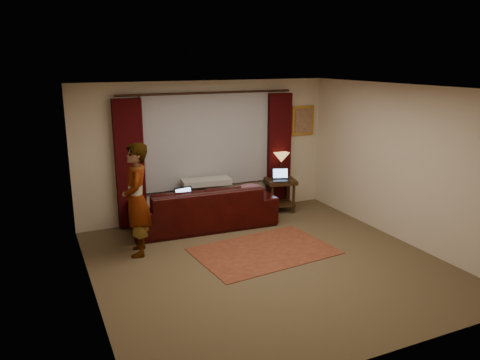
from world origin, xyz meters
The scene contains 20 objects.
floor centered at (0.00, 0.00, -0.01)m, with size 5.00×5.00×0.01m, color brown.
ceiling centered at (0.00, 0.00, 2.60)m, with size 5.00×5.00×0.02m, color silver.
wall_back centered at (0.00, 2.50, 1.30)m, with size 5.00×0.02×2.60m, color beige.
wall_front centered at (0.00, -2.50, 1.30)m, with size 5.00×0.02×2.60m, color beige.
wall_left centered at (-2.50, 0.00, 1.30)m, with size 0.02×5.00×2.60m, color beige.
wall_right centered at (2.50, 0.00, 1.30)m, with size 0.02×5.00×2.60m, color beige.
sheer_curtain centered at (0.00, 2.44, 1.50)m, with size 2.50×0.05×1.80m, color #97969E.
drape_left centered at (-1.50, 2.39, 1.18)m, with size 0.50×0.14×2.30m, color black.
drape_right centered at (1.50, 2.39, 1.18)m, with size 0.50×0.14×2.30m, color black.
curtain_rod centered at (0.00, 2.39, 2.38)m, with size 0.04×0.04×3.40m, color #301C12.
picture_frame centered at (2.10, 2.47, 1.75)m, with size 0.50×0.04×0.60m, color #BC862D.
sofa centered at (-0.33, 1.92, 0.53)m, with size 2.61×1.13×1.05m, color black.
throw_blanket centered at (-0.17, 2.13, 1.06)m, with size 0.90×0.36×0.11m, color #999793.
clothing_pile centered at (0.49, 1.67, 0.64)m, with size 0.55×0.42×0.23m, color #6F4052.
laptop_sofa centered at (-0.65, 1.80, 0.65)m, with size 0.34×0.37×0.25m, color black, non-canonical shape.
area_rug centered at (0.17, 0.41, 0.01)m, with size 2.15×1.43×0.01m, color brown.
end_table centered at (1.41, 2.13, 0.33)m, with size 0.57×0.57×0.66m, color black.
tiffany_lamp centered at (1.48, 2.23, 0.92)m, with size 0.32×0.32×0.51m, color olive, non-canonical shape.
laptop_table centered at (1.34, 1.99, 0.78)m, with size 0.33×0.36×0.24m, color black, non-canonical shape.
person centered at (-1.67, 1.16, 0.88)m, with size 0.52×0.52×1.77m, color #999793.
Camera 1 is at (-3.06, -5.75, 2.99)m, focal length 35.00 mm.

